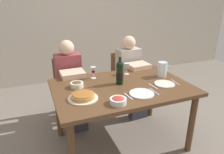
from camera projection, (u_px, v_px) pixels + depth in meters
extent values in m
plane|color=slate|center=(121.00, 142.00, 2.57)|extent=(8.00, 8.00, 0.00)
cube|color=beige|center=(73.00, 12.00, 4.13)|extent=(8.00, 0.10, 2.80)
cube|color=brown|center=(122.00, 87.00, 2.31)|extent=(1.50, 1.00, 0.04)
cylinder|color=brown|center=(192.00, 124.00, 2.31)|extent=(0.07, 0.07, 0.72)
cylinder|color=brown|center=(58.00, 111.00, 2.58)|extent=(0.07, 0.07, 0.72)
cylinder|color=brown|center=(151.00, 93.00, 3.04)|extent=(0.07, 0.07, 0.72)
cylinder|color=black|center=(120.00, 75.00, 2.32)|extent=(0.08, 0.08, 0.21)
sphere|color=black|center=(120.00, 65.00, 2.27)|extent=(0.08, 0.08, 0.08)
cylinder|color=black|center=(120.00, 61.00, 2.26)|extent=(0.03, 0.03, 0.08)
cylinder|color=black|center=(120.00, 76.00, 2.32)|extent=(0.08, 0.08, 0.07)
cylinder|color=silver|center=(162.00, 69.00, 2.54)|extent=(0.11, 0.11, 0.18)
cylinder|color=silver|center=(162.00, 72.00, 2.55)|extent=(0.10, 0.10, 0.11)
torus|color=silver|center=(167.00, 68.00, 2.56)|extent=(0.07, 0.01, 0.07)
cylinder|color=silver|center=(83.00, 98.00, 2.01)|extent=(0.29, 0.29, 0.01)
cylinder|color=#C18E47|center=(83.00, 96.00, 2.00)|extent=(0.23, 0.23, 0.03)
ellipsoid|color=#9E6028|center=(83.00, 94.00, 1.99)|extent=(0.21, 0.21, 0.02)
cylinder|color=silver|center=(118.00, 101.00, 1.91)|extent=(0.16, 0.16, 0.05)
ellipsoid|color=#B2382D|center=(118.00, 99.00, 1.90)|extent=(0.13, 0.13, 0.04)
cylinder|color=white|center=(77.00, 85.00, 2.25)|extent=(0.14, 0.14, 0.05)
ellipsoid|color=brown|center=(77.00, 83.00, 2.25)|extent=(0.12, 0.12, 0.04)
cylinder|color=silver|center=(127.00, 74.00, 2.65)|extent=(0.06, 0.06, 0.00)
cylinder|color=silver|center=(127.00, 71.00, 2.63)|extent=(0.01, 0.01, 0.07)
cone|color=silver|center=(127.00, 66.00, 2.61)|extent=(0.07, 0.07, 0.08)
cylinder|color=silver|center=(94.00, 78.00, 2.51)|extent=(0.06, 0.06, 0.00)
cylinder|color=silver|center=(93.00, 75.00, 2.50)|extent=(0.01, 0.01, 0.07)
cone|color=silver|center=(93.00, 70.00, 2.48)|extent=(0.07, 0.07, 0.07)
cylinder|color=#470A14|center=(93.00, 71.00, 2.48)|extent=(0.04, 0.04, 0.03)
cylinder|color=silver|center=(142.00, 94.00, 2.10)|extent=(0.25, 0.25, 0.01)
cylinder|color=silver|center=(164.00, 84.00, 2.33)|extent=(0.23, 0.23, 0.01)
cube|color=silver|center=(128.00, 96.00, 2.05)|extent=(0.03, 0.16, 0.00)
cube|color=silver|center=(154.00, 92.00, 2.15)|extent=(0.01, 0.18, 0.00)
cube|color=silver|center=(175.00, 82.00, 2.39)|extent=(0.03, 0.18, 0.00)
cube|color=silver|center=(153.00, 86.00, 2.28)|extent=(0.03, 0.16, 0.00)
cube|color=brown|center=(69.00, 88.00, 2.96)|extent=(0.41, 0.41, 0.02)
cube|color=brown|center=(66.00, 71.00, 3.05)|extent=(0.36, 0.04, 0.40)
cylinder|color=brown|center=(61.00, 111.00, 2.84)|extent=(0.04, 0.04, 0.45)
cylinder|color=brown|center=(85.00, 106.00, 2.96)|extent=(0.04, 0.04, 0.45)
cylinder|color=brown|center=(57.00, 100.00, 3.13)|extent=(0.04, 0.04, 0.45)
cylinder|color=brown|center=(79.00, 96.00, 3.26)|extent=(0.04, 0.04, 0.45)
cube|color=#8E3D42|center=(68.00, 72.00, 2.84)|extent=(0.34, 0.21, 0.50)
sphere|color=beige|center=(66.00, 48.00, 2.71)|extent=(0.20, 0.20, 0.20)
cube|color=#33333D|center=(73.00, 94.00, 2.76)|extent=(0.31, 0.39, 0.14)
cube|color=#33333D|center=(77.00, 117.00, 2.73)|extent=(0.27, 0.12, 0.40)
cube|color=beige|center=(73.00, 74.00, 2.57)|extent=(0.29, 0.24, 0.06)
cube|color=brown|center=(127.00, 80.00, 3.26)|extent=(0.43, 0.43, 0.02)
cube|color=brown|center=(121.00, 64.00, 3.34)|extent=(0.36, 0.05, 0.40)
cylinder|color=brown|center=(122.00, 100.00, 3.14)|extent=(0.04, 0.04, 0.45)
cylinder|color=brown|center=(141.00, 96.00, 3.27)|extent=(0.04, 0.04, 0.45)
cylinder|color=brown|center=(112.00, 91.00, 3.42)|extent=(0.04, 0.04, 0.45)
cylinder|color=brown|center=(130.00, 88.00, 3.56)|extent=(0.04, 0.04, 0.45)
cube|color=#B7B2A8|center=(128.00, 65.00, 3.13)|extent=(0.35, 0.22, 0.50)
sphere|color=beige|center=(129.00, 43.00, 3.01)|extent=(0.20, 0.20, 0.20)
cube|color=#33333D|center=(134.00, 85.00, 3.06)|extent=(0.33, 0.40, 0.14)
cube|color=#33333D|center=(139.00, 105.00, 3.04)|extent=(0.28, 0.14, 0.40)
cube|color=beige|center=(138.00, 66.00, 2.87)|extent=(0.30, 0.26, 0.06)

